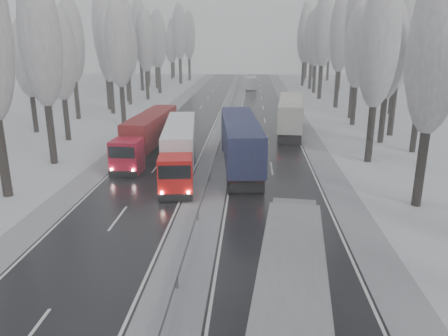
# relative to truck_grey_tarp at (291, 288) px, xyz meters

# --- Properties ---
(carriageway_right) EXTENTS (7.50, 200.00, 0.03)m
(carriageway_right) POSITION_rel_truck_grey_tarp_xyz_m (0.28, 29.19, -2.18)
(carriageway_right) COLOR black
(carriageway_right) RESTS_ON ground
(carriageway_left) EXTENTS (7.50, 200.00, 0.03)m
(carriageway_left) POSITION_rel_truck_grey_tarp_xyz_m (-10.22, 29.19, -2.18)
(carriageway_left) COLOR black
(carriageway_left) RESTS_ON ground
(median_slush) EXTENTS (3.00, 200.00, 0.04)m
(median_slush) POSITION_rel_truck_grey_tarp_xyz_m (-4.97, 29.19, -2.18)
(median_slush) COLOR #A0A3A8
(median_slush) RESTS_ON ground
(shoulder_right) EXTENTS (2.40, 200.00, 0.04)m
(shoulder_right) POSITION_rel_truck_grey_tarp_xyz_m (5.23, 29.19, -2.18)
(shoulder_right) COLOR #A0A3A8
(shoulder_right) RESTS_ON ground
(shoulder_left) EXTENTS (2.40, 200.00, 0.04)m
(shoulder_left) POSITION_rel_truck_grey_tarp_xyz_m (-15.17, 29.19, -2.18)
(shoulder_left) COLOR #A0A3A8
(shoulder_left) RESTS_ON ground
(median_guardrail) EXTENTS (0.12, 200.00, 0.76)m
(median_guardrail) POSITION_rel_truck_grey_tarp_xyz_m (-4.97, 29.17, -1.60)
(median_guardrail) COLOR slate
(median_guardrail) RESTS_ON ground
(tree_16) EXTENTS (3.60, 3.60, 16.53)m
(tree_16) POSITION_rel_truck_grey_tarp_xyz_m (10.07, 14.85, 8.47)
(tree_16) COLOR black
(tree_16) RESTS_ON ground
(tree_18) EXTENTS (3.60, 3.60, 16.58)m
(tree_18) POSITION_rel_truck_grey_tarp_xyz_m (9.54, 26.22, 8.50)
(tree_18) COLOR black
(tree_18) RESTS_ON ground
(tree_19) EXTENTS (3.60, 3.60, 14.57)m
(tree_19) POSITION_rel_truck_grey_tarp_xyz_m (15.05, 30.22, 7.22)
(tree_19) COLOR black
(tree_19) RESTS_ON ground
(tree_20) EXTENTS (3.60, 3.60, 15.71)m
(tree_20) POSITION_rel_truck_grey_tarp_xyz_m (12.93, 34.35, 7.95)
(tree_20) COLOR black
(tree_20) RESTS_ON ground
(tree_21) EXTENTS (3.60, 3.60, 18.62)m
(tree_21) POSITION_rel_truck_grey_tarp_xyz_m (15.16, 38.35, 9.80)
(tree_21) COLOR black
(tree_21) RESTS_ON ground
(tree_22) EXTENTS (3.60, 3.60, 15.86)m
(tree_22) POSITION_rel_truck_grey_tarp_xyz_m (12.05, 44.79, 8.04)
(tree_22) COLOR black
(tree_22) RESTS_ON ground
(tree_23) EXTENTS (3.60, 3.60, 13.55)m
(tree_23) POSITION_rel_truck_grey_tarp_xyz_m (18.34, 48.79, 6.57)
(tree_23) COLOR black
(tree_23) RESTS_ON ground
(tree_24) EXTENTS (3.60, 3.60, 20.49)m
(tree_24) POSITION_rel_truck_grey_tarp_xyz_m (12.93, 50.21, 10.99)
(tree_24) COLOR black
(tree_24) RESTS_ON ground
(tree_25) EXTENTS (3.60, 3.60, 19.44)m
(tree_25) POSITION_rel_truck_grey_tarp_xyz_m (19.85, 54.21, 10.32)
(tree_25) COLOR black
(tree_25) RESTS_ON ground
(tree_26) EXTENTS (3.60, 3.60, 18.78)m
(tree_26) POSITION_rel_truck_grey_tarp_xyz_m (12.60, 60.46, 9.91)
(tree_26) COLOR black
(tree_26) RESTS_ON ground
(tree_27) EXTENTS (3.60, 3.60, 17.62)m
(tree_27) POSITION_rel_truck_grey_tarp_xyz_m (19.75, 64.46, 9.16)
(tree_27) COLOR black
(tree_27) RESTS_ON ground
(tree_28) EXTENTS (3.60, 3.60, 19.62)m
(tree_28) POSITION_rel_truck_grey_tarp_xyz_m (11.37, 71.14, 10.44)
(tree_28) COLOR black
(tree_28) RESTS_ON ground
(tree_29) EXTENTS (3.60, 3.60, 18.11)m
(tree_29) POSITION_rel_truck_grey_tarp_xyz_m (18.74, 75.14, 9.47)
(tree_29) COLOR black
(tree_29) RESTS_ON ground
(tree_30) EXTENTS (3.60, 3.60, 17.86)m
(tree_30) POSITION_rel_truck_grey_tarp_xyz_m (11.60, 80.89, 9.32)
(tree_30) COLOR black
(tree_30) RESTS_ON ground
(tree_31) EXTENTS (3.60, 3.60, 18.58)m
(tree_31) POSITION_rel_truck_grey_tarp_xyz_m (17.51, 84.89, 9.78)
(tree_31) COLOR black
(tree_31) RESTS_ON ground
(tree_32) EXTENTS (3.60, 3.60, 17.33)m
(tree_32) POSITION_rel_truck_grey_tarp_xyz_m (11.66, 88.40, 8.98)
(tree_32) COLOR black
(tree_32) RESTS_ON ground
(tree_33) EXTENTS (3.60, 3.60, 14.33)m
(tree_33) POSITION_rel_truck_grey_tarp_xyz_m (14.80, 92.40, 7.06)
(tree_33) COLOR black
(tree_33) RESTS_ON ground
(tree_34) EXTENTS (3.60, 3.60, 17.63)m
(tree_34) POSITION_rel_truck_grey_tarp_xyz_m (10.77, 95.50, 9.17)
(tree_34) COLOR black
(tree_34) RESTS_ON ground
(tree_35) EXTENTS (3.60, 3.60, 18.25)m
(tree_35) POSITION_rel_truck_grey_tarp_xyz_m (19.98, 99.50, 9.57)
(tree_35) COLOR black
(tree_35) RESTS_ON ground
(tree_36) EXTENTS (3.60, 3.60, 20.23)m
(tree_36) POSITION_rel_truck_grey_tarp_xyz_m (12.07, 105.35, 10.82)
(tree_36) COLOR black
(tree_36) RESTS_ON ground
(tree_37) EXTENTS (3.60, 3.60, 16.37)m
(tree_37) POSITION_rel_truck_grey_tarp_xyz_m (19.05, 109.35, 8.37)
(tree_37) COLOR black
(tree_37) RESTS_ON ground
(tree_38) EXTENTS (3.60, 3.60, 17.97)m
(tree_38) POSITION_rel_truck_grey_tarp_xyz_m (13.76, 115.91, 9.39)
(tree_38) COLOR black
(tree_38) RESTS_ON ground
(tree_39) EXTENTS (3.60, 3.60, 16.19)m
(tree_39) POSITION_rel_truck_grey_tarp_xyz_m (16.58, 119.91, 8.25)
(tree_39) COLOR black
(tree_39) RESTS_ON ground
(tree_58) EXTENTS (3.60, 3.60, 17.21)m
(tree_58) POSITION_rel_truck_grey_tarp_xyz_m (-20.09, 23.75, 8.91)
(tree_58) COLOR black
(tree_58) RESTS_ON ground
(tree_60) EXTENTS (3.60, 3.60, 14.84)m
(tree_60) POSITION_rel_truck_grey_tarp_xyz_m (-22.71, 33.39, 7.39)
(tree_60) COLOR black
(tree_60) RESTS_ON ground
(tree_61) EXTENTS (3.60, 3.60, 13.95)m
(tree_61) POSITION_rel_truck_grey_tarp_xyz_m (-28.49, 37.39, 6.82)
(tree_61) COLOR black
(tree_61) RESTS_ON ground
(tree_62) EXTENTS (3.60, 3.60, 16.04)m
(tree_62) POSITION_rel_truck_grey_tarp_xyz_m (-18.91, 42.91, 8.16)
(tree_62) COLOR black
(tree_62) RESTS_ON ground
(tree_63) EXTENTS (3.60, 3.60, 16.88)m
(tree_63) POSITION_rel_truck_grey_tarp_xyz_m (-26.82, 46.91, 8.70)
(tree_63) COLOR black
(tree_63) RESTS_ON ground
(tree_64) EXTENTS (3.60, 3.60, 15.42)m
(tree_64) POSITION_rel_truck_grey_tarp_xyz_m (-23.23, 51.90, 7.76)
(tree_64) COLOR black
(tree_64) RESTS_ON ground
(tree_65) EXTENTS (3.60, 3.60, 19.48)m
(tree_65) POSITION_rel_truck_grey_tarp_xyz_m (-25.02, 55.90, 10.35)
(tree_65) COLOR black
(tree_65) RESTS_ON ground
(tree_66) EXTENTS (3.60, 3.60, 15.23)m
(tree_66) POSITION_rel_truck_grey_tarp_xyz_m (-23.12, 61.53, 7.64)
(tree_66) COLOR black
(tree_66) RESTS_ON ground
(tree_67) EXTENTS (3.60, 3.60, 17.09)m
(tree_67) POSITION_rel_truck_grey_tarp_xyz_m (-24.51, 65.53, 8.83)
(tree_67) COLOR black
(tree_67) RESTS_ON ground
(tree_68) EXTENTS (3.60, 3.60, 16.65)m
(tree_68) POSITION_rel_truck_grey_tarp_xyz_m (-21.55, 68.30, 8.55)
(tree_68) COLOR black
(tree_68) RESTS_ON ground
(tree_69) EXTENTS (3.60, 3.60, 19.35)m
(tree_69) POSITION_rel_truck_grey_tarp_xyz_m (-26.39, 72.30, 10.26)
(tree_69) COLOR black
(tree_69) RESTS_ON ground
(tree_70) EXTENTS (3.60, 3.60, 17.09)m
(tree_70) POSITION_rel_truck_grey_tarp_xyz_m (-21.29, 78.38, 8.83)
(tree_70) COLOR black
(tree_70) RESTS_ON ground
(tree_71) EXTENTS (3.60, 3.60, 19.61)m
(tree_71) POSITION_rel_truck_grey_tarp_xyz_m (-26.05, 82.38, 10.43)
(tree_71) COLOR black
(tree_71) RESTS_ON ground
(tree_72) EXTENTS (3.60, 3.60, 15.11)m
(tree_72) POSITION_rel_truck_grey_tarp_xyz_m (-23.90, 87.72, 7.56)
(tree_72) COLOR black
(tree_72) RESTS_ON ground
(tree_73) EXTENTS (3.60, 3.60, 17.22)m
(tree_73) POSITION_rel_truck_grey_tarp_xyz_m (-26.78, 91.72, 8.91)
(tree_73) COLOR black
(tree_73) RESTS_ON ground
(tree_74) EXTENTS (3.60, 3.60, 19.68)m
(tree_74) POSITION_rel_truck_grey_tarp_xyz_m (-20.04, 98.52, 10.48)
(tree_74) COLOR black
(tree_74) RESTS_ON ground
(tree_75) EXTENTS (3.60, 3.60, 18.60)m
(tree_75) POSITION_rel_truck_grey_tarp_xyz_m (-29.16, 102.52, 9.79)
(tree_75) COLOR black
(tree_75) RESTS_ON ground
(tree_76) EXTENTS (3.60, 3.60, 18.55)m
(tree_76) POSITION_rel_truck_grey_tarp_xyz_m (-19.02, 107.91, 9.76)
(tree_76) COLOR black
(tree_76) RESTS_ON ground
(tree_77) EXTENTS (3.60, 3.60, 14.32)m
(tree_77) POSITION_rel_truck_grey_tarp_xyz_m (-24.63, 111.91, 7.06)
(tree_77) COLOR black
(tree_77) RESTS_ON ground
(tree_78) EXTENTS (3.60, 3.60, 19.55)m
(tree_78) POSITION_rel_truck_grey_tarp_xyz_m (-22.53, 114.50, 10.39)
(tree_78) COLOR black
(tree_78) RESTS_ON ground
(tree_79) EXTENTS (3.60, 3.60, 17.07)m
(tree_79) POSITION_rel_truck_grey_tarp_xyz_m (-25.30, 118.50, 8.81)
(tree_79) COLOR black
(tree_79) RESTS_ON ground
(truck_grey_tarp) EXTENTS (3.79, 14.81, 3.77)m
(truck_grey_tarp) POSITION_rel_truck_grey_tarp_xyz_m (0.00, 0.00, 0.00)
(truck_grey_tarp) COLOR #56555B
(truck_grey_tarp) RESTS_ON ground
(truck_blue_box) EXTENTS (4.53, 18.00, 4.58)m
(truck_blue_box) POSITION_rel_truck_grey_tarp_xyz_m (-2.66, 23.47, 0.47)
(truck_blue_box) COLOR #1F1D4A
(truck_blue_box) RESTS_ON ground
(truck_cream_box) EXTENTS (4.14, 17.03, 4.33)m
(truck_cream_box) POSITION_rel_truck_grey_tarp_xyz_m (3.17, 39.17, 0.33)
(truck_cream_box) COLOR #B8B3A3
(truck_cream_box) RESTS_ON ground
(box_truck_distant) EXTENTS (2.55, 7.58, 2.80)m
(box_truck_distant) POSITION_rel_truck_grey_tarp_xyz_m (-1.87, 86.91, -0.77)
(box_truck_distant) COLOR #A6A8AD
(box_truck_distant) RESTS_ON ground
(truck_red_white) EXTENTS (4.27, 15.89, 4.04)m
(truck_red_white) POSITION_rel_truck_grey_tarp_xyz_m (-7.85, 22.05, 0.16)
(truck_red_white) COLOR red
(truck_red_white) RESTS_ON ground
(truck_red_red) EXTENTS (3.23, 15.57, 3.97)m
(truck_red_red) POSITION_rel_truck_grey_tarp_xyz_m (-11.84, 27.39, 0.12)
(truck_red_red) COLOR #AC0921
(truck_red_red) RESTS_ON ground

